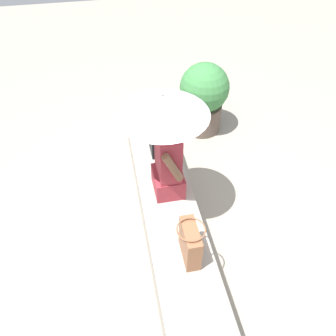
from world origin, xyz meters
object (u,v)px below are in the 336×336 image
(tote_bag_canvas, at_px, (156,138))
(planter_near, at_px, (204,96))
(person_seated, at_px, (168,160))
(parasol, at_px, (163,105))
(magazine, at_px, (151,131))
(handbag_black, at_px, (190,243))

(tote_bag_canvas, distance_m, planter_near, 1.13)
(person_seated, xyz_separation_m, planter_near, (1.42, -0.75, -0.28))
(parasol, height_order, tote_bag_canvas, parasol)
(planter_near, bearing_deg, parasol, 150.24)
(person_seated, bearing_deg, magazine, 1.07)
(tote_bag_canvas, height_order, magazine, tote_bag_canvas)
(person_seated, height_order, tote_bag_canvas, person_seated)
(handbag_black, bearing_deg, tote_bag_canvas, 2.04)
(parasol, bearing_deg, tote_bag_canvas, -1.69)
(handbag_black, bearing_deg, planter_near, -18.15)
(parasol, relative_size, handbag_black, 2.97)
(tote_bag_canvas, distance_m, magazine, 0.40)
(person_seated, distance_m, handbag_black, 0.80)
(person_seated, relative_size, tote_bag_canvas, 2.53)
(handbag_black, height_order, planter_near, planter_near)
(person_seated, xyz_separation_m, magazine, (0.96, 0.02, -0.38))
(person_seated, relative_size, parasol, 0.83)
(person_seated, bearing_deg, handbag_black, -177.79)
(handbag_black, distance_m, tote_bag_canvas, 1.38)
(person_seated, height_order, planter_near, person_seated)
(parasol, distance_m, tote_bag_canvas, 0.97)
(person_seated, xyz_separation_m, handbag_black, (-0.78, -0.03, -0.21))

